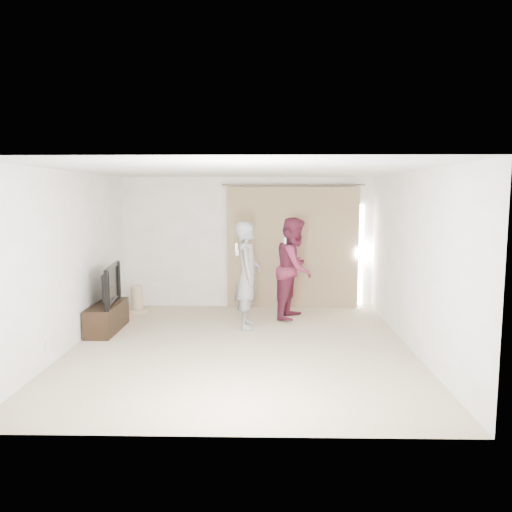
{
  "coord_description": "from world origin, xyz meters",
  "views": [
    {
      "loc": [
        0.38,
        -7.17,
        2.26
      ],
      "look_at": [
        0.2,
        1.2,
        1.22
      ],
      "focal_mm": 35.0,
      "sensor_mm": 36.0,
      "label": 1
    }
  ],
  "objects_px": {
    "tv_console": "(107,317)",
    "person_woman": "(295,268)",
    "tv": "(106,285)",
    "person_man": "(248,275)"
  },
  "relations": [
    {
      "from": "tv_console",
      "to": "person_woman",
      "type": "xyz_separation_m",
      "value": [
        3.16,
        0.96,
        0.69
      ]
    },
    {
      "from": "tv",
      "to": "person_woman",
      "type": "relative_size",
      "value": 0.61
    },
    {
      "from": "person_man",
      "to": "person_woman",
      "type": "relative_size",
      "value": 0.98
    },
    {
      "from": "person_man",
      "to": "person_woman",
      "type": "bearing_deg",
      "value": 38.78
    },
    {
      "from": "person_man",
      "to": "tv",
      "type": "bearing_deg",
      "value": -172.88
    },
    {
      "from": "tv_console",
      "to": "tv",
      "type": "bearing_deg",
      "value": 0.0
    },
    {
      "from": "tv_console",
      "to": "tv",
      "type": "xyz_separation_m",
      "value": [
        0.0,
        0.0,
        0.55
      ]
    },
    {
      "from": "tv",
      "to": "person_woman",
      "type": "bearing_deg",
      "value": -79.93
    },
    {
      "from": "tv_console",
      "to": "person_man",
      "type": "height_order",
      "value": "person_man"
    },
    {
      "from": "person_man",
      "to": "person_woman",
      "type": "xyz_separation_m",
      "value": [
        0.83,
        0.67,
        0.02
      ]
    }
  ]
}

